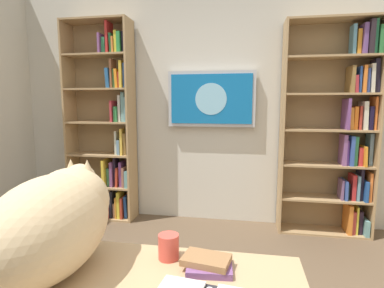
{
  "coord_description": "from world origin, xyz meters",
  "views": [
    {
      "loc": [
        -0.41,
        1.17,
        1.33
      ],
      "look_at": [
        -0.0,
        -1.12,
        1.02
      ],
      "focal_mm": 28.36,
      "sensor_mm": 36.0,
      "label": 1
    }
  ],
  "objects": [
    {
      "name": "wall_back",
      "position": [
        0.0,
        -2.23,
        1.35
      ],
      "size": [
        4.52,
        0.06,
        2.7
      ],
      "primitive_type": "cube",
      "color": "beige",
      "rests_on": "ground"
    },
    {
      "name": "cat",
      "position": [
        0.24,
        0.25,
        0.93
      ],
      "size": [
        0.33,
        0.71,
        0.37
      ],
      "color": "#D1B284",
      "rests_on": "desk"
    },
    {
      "name": "bookshelf_right",
      "position": [
        1.13,
        -2.06,
        1.08
      ],
      "size": [
        0.76,
        0.28,
        2.24
      ],
      "color": "tan",
      "rests_on": "ground"
    },
    {
      "name": "desk_book_stack",
      "position": [
        -0.29,
        0.16,
        0.76
      ],
      "size": [
        0.19,
        0.15,
        0.05
      ],
      "color": "#7A4C84",
      "rests_on": "desk"
    },
    {
      "name": "wall_mounted_tv",
      "position": [
        -0.04,
        -2.15,
        1.38
      ],
      "size": [
        0.95,
        0.07,
        0.6
      ],
      "color": "#B7B7BC"
    },
    {
      "name": "coffee_mug",
      "position": [
        -0.13,
        0.11,
        0.79
      ],
      "size": [
        0.08,
        0.08,
        0.1
      ],
      "primitive_type": "cylinder",
      "color": "#D84C3F",
      "rests_on": "desk"
    },
    {
      "name": "bookshelf_left",
      "position": [
        -1.34,
        -2.06,
        1.07
      ],
      "size": [
        0.9,
        0.28,
        2.14
      ],
      "color": "tan",
      "rests_on": "ground"
    }
  ]
}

